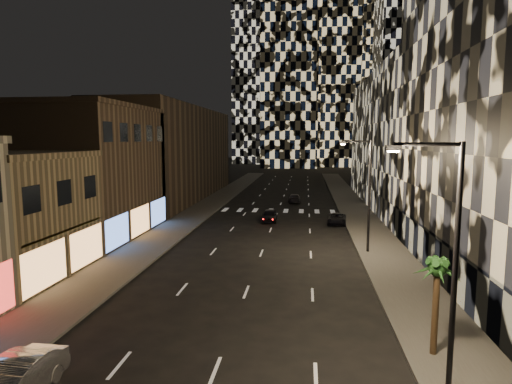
% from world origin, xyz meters
% --- Properties ---
extents(sidewalk_left, '(4.00, 120.00, 0.15)m').
position_xyz_m(sidewalk_left, '(-10.00, 50.00, 0.07)').
color(sidewalk_left, '#47443F').
rests_on(sidewalk_left, ground).
extents(sidewalk_right, '(4.00, 120.00, 0.15)m').
position_xyz_m(sidewalk_right, '(10.00, 50.00, 0.07)').
color(sidewalk_right, '#47443F').
rests_on(sidewalk_right, ground).
extents(curb_left, '(0.20, 120.00, 0.15)m').
position_xyz_m(curb_left, '(-7.90, 50.00, 0.07)').
color(curb_left, '#4C4C47').
rests_on(curb_left, ground).
extents(curb_right, '(0.20, 120.00, 0.15)m').
position_xyz_m(curb_right, '(7.90, 50.00, 0.07)').
color(curb_right, '#4C4C47').
rests_on(curb_right, ground).
extents(retail_brown, '(10.00, 15.00, 12.00)m').
position_xyz_m(retail_brown, '(-17.00, 33.50, 6.00)').
color(retail_brown, '#4D3C2B').
rests_on(retail_brown, ground).
extents(retail_filler_left, '(10.00, 40.00, 14.00)m').
position_xyz_m(retail_filler_left, '(-17.00, 60.00, 7.00)').
color(retail_filler_left, '#4D3C2B').
rests_on(retail_filler_left, ground).
extents(midrise_base, '(0.60, 25.00, 3.00)m').
position_xyz_m(midrise_base, '(12.30, 24.50, 1.50)').
color(midrise_base, '#383838').
rests_on(midrise_base, ground).
extents(midrise_filler_right, '(16.00, 40.00, 18.00)m').
position_xyz_m(midrise_filler_right, '(20.00, 57.00, 9.00)').
color(midrise_filler_right, '#232326').
rests_on(midrise_filler_right, ground).
extents(tower_right_mid, '(20.00, 20.00, 100.00)m').
position_xyz_m(tower_right_mid, '(35.00, 135.00, 50.00)').
color(tower_right_mid, black).
rests_on(tower_right_mid, ground).
extents(tower_left_back, '(24.00, 24.00, 120.00)m').
position_xyz_m(tower_left_back, '(-12.00, 165.00, 60.00)').
color(tower_left_back, black).
rests_on(tower_left_back, ground).
extents(tower_center_low, '(18.00, 18.00, 95.00)m').
position_xyz_m(tower_center_low, '(-2.00, 140.00, 47.50)').
color(tower_center_low, black).
rests_on(tower_center_low, ground).
extents(streetlight_near, '(2.55, 0.25, 9.00)m').
position_xyz_m(streetlight_near, '(8.35, 10.00, 5.35)').
color(streetlight_near, black).
rests_on(streetlight_near, sidewalk_right).
extents(streetlight_far, '(2.55, 0.25, 9.00)m').
position_xyz_m(streetlight_far, '(8.35, 30.00, 5.35)').
color(streetlight_far, black).
rests_on(streetlight_far, sidewalk_right).
extents(car_silver_parked, '(1.67, 4.61, 1.51)m').
position_xyz_m(car_silver_parked, '(-6.58, 8.11, 0.76)').
color(car_silver_parked, '#A5A5AA').
rests_on(car_silver_parked, ground).
extents(car_dark_midlane, '(1.68, 4.03, 1.37)m').
position_xyz_m(car_dark_midlane, '(-0.50, 42.56, 0.68)').
color(car_dark_midlane, black).
rests_on(car_dark_midlane, ground).
extents(car_dark_oncoming, '(1.83, 4.32, 1.24)m').
position_xyz_m(car_dark_oncoming, '(1.92, 57.67, 0.62)').
color(car_dark_oncoming, black).
rests_on(car_dark_oncoming, ground).
extents(car_dark_rightlane, '(2.29, 4.33, 1.16)m').
position_xyz_m(car_dark_rightlane, '(6.95, 41.90, 0.58)').
color(car_dark_rightlane, black).
rests_on(car_dark_rightlane, ground).
extents(palm_tree, '(2.15, 2.10, 4.20)m').
position_xyz_m(palm_tree, '(9.00, 13.20, 3.62)').
color(palm_tree, '#47331E').
rests_on(palm_tree, sidewalk_right).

